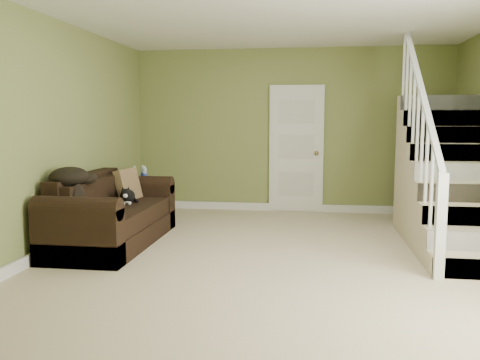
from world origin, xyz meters
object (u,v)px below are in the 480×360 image
(cat, at_px, (127,196))
(sofa, at_px, (110,218))
(banana, at_px, (96,213))
(side_table, at_px, (141,200))

(cat, bearing_deg, sofa, -132.20)
(cat, distance_m, banana, 0.81)
(side_table, height_order, banana, side_table)
(cat, xyz_separation_m, banana, (-0.04, -0.80, -0.07))
(side_table, bearing_deg, banana, -84.15)
(sofa, bearing_deg, cat, 61.42)
(side_table, xyz_separation_m, banana, (0.21, -2.03, 0.18))
(sofa, xyz_separation_m, cat, (0.13, 0.23, 0.22))
(side_table, xyz_separation_m, cat, (0.25, -1.22, 0.25))
(sofa, distance_m, banana, 0.60)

